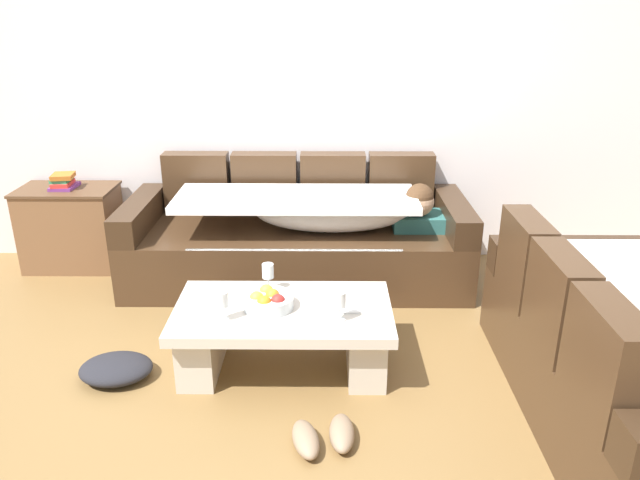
% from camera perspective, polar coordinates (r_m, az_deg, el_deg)
% --- Properties ---
extents(ground_plane, '(14.00, 14.00, 0.00)m').
position_cam_1_polar(ground_plane, '(3.21, -5.54, -15.87)').
color(ground_plane, brown).
extents(back_wall, '(9.00, 0.10, 2.70)m').
position_cam_1_polar(back_wall, '(4.74, -3.50, 14.16)').
color(back_wall, white).
rests_on(back_wall, ground_plane).
extents(couch_along_wall, '(2.47, 0.92, 0.88)m').
position_cam_1_polar(couch_along_wall, '(4.47, -1.62, 0.22)').
color(couch_along_wall, '#422C1B').
rests_on(couch_along_wall, ground_plane).
extents(couch_near_window, '(0.92, 1.89, 0.88)m').
position_cam_1_polar(couch_near_window, '(3.32, 26.78, -10.12)').
color(couch_near_window, '#422C1B').
rests_on(couch_near_window, ground_plane).
extents(coffee_table, '(1.20, 0.68, 0.38)m').
position_cam_1_polar(coffee_table, '(3.43, -3.47, -8.46)').
color(coffee_table, beige).
rests_on(coffee_table, ground_plane).
extents(fruit_bowl, '(0.28, 0.28, 0.10)m').
position_cam_1_polar(fruit_bowl, '(3.34, -4.93, -5.70)').
color(fruit_bowl, silver).
rests_on(fruit_bowl, coffee_table).
extents(wine_glass_near_left, '(0.07, 0.07, 0.17)m').
position_cam_1_polar(wine_glass_near_left, '(3.21, -9.23, -5.65)').
color(wine_glass_near_left, silver).
rests_on(wine_glass_near_left, coffee_table).
extents(wine_glass_near_right, '(0.07, 0.07, 0.17)m').
position_cam_1_polar(wine_glass_near_right, '(3.17, 1.86, -5.74)').
color(wine_glass_near_right, silver).
rests_on(wine_glass_near_right, coffee_table).
extents(wine_glass_far_back, '(0.07, 0.07, 0.17)m').
position_cam_1_polar(wine_glass_far_back, '(3.51, -4.93, -3.04)').
color(wine_glass_far_back, silver).
rests_on(wine_glass_far_back, coffee_table).
extents(open_magazine, '(0.30, 0.23, 0.01)m').
position_cam_1_polar(open_magazine, '(3.37, 1.67, -6.12)').
color(open_magazine, white).
rests_on(open_magazine, coffee_table).
extents(side_cabinet, '(0.72, 0.44, 0.64)m').
position_cam_1_polar(side_cabinet, '(5.08, -22.38, 1.10)').
color(side_cabinet, brown).
rests_on(side_cabinet, ground_plane).
extents(book_stack_on_cabinet, '(0.18, 0.22, 0.11)m').
position_cam_1_polar(book_stack_on_cabinet, '(4.98, -23.07, 5.10)').
color(book_stack_on_cabinet, '#72337F').
rests_on(book_stack_on_cabinet, side_cabinet).
extents(pair_of_shoes, '(0.32, 0.33, 0.09)m').
position_cam_1_polar(pair_of_shoes, '(2.99, 0.36, -18.02)').
color(pair_of_shoes, '#8C7259').
rests_on(pair_of_shoes, ground_plane).
extents(crumpled_garment, '(0.42, 0.34, 0.12)m').
position_cam_1_polar(crumpled_garment, '(3.60, -18.68, -11.43)').
color(crumpled_garment, '#232328').
rests_on(crumpled_garment, ground_plane).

